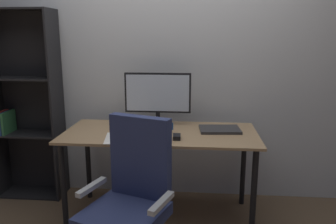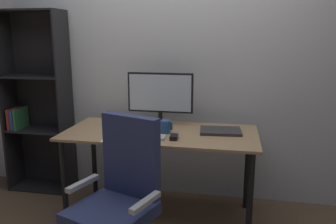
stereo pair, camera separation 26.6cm
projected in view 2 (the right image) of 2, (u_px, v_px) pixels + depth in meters
name	position (u px, v px, depth m)	size (l,w,h in m)	color
ground_plane	(161.00, 216.00, 2.86)	(12.00, 12.00, 0.00)	brown
back_wall	(172.00, 57.00, 3.07)	(6.40, 0.10, 2.60)	silver
desk	(160.00, 142.00, 2.71)	(1.53, 0.70, 0.74)	tan
monitor	(160.00, 95.00, 2.84)	(0.56, 0.20, 0.45)	black
keyboard	(146.00, 137.00, 2.53)	(0.29, 0.11, 0.02)	#B7BABC
mouse	(174.00, 137.00, 2.49)	(0.06, 0.10, 0.03)	black
coffee_mug	(166.00, 127.00, 2.64)	(0.09, 0.08, 0.10)	#285193
laptop	(220.00, 131.00, 2.67)	(0.32, 0.23, 0.02)	#2D2D30
paper_sheet	(118.00, 136.00, 2.56)	(0.21, 0.30, 0.00)	white
office_chair	(119.00, 207.00, 2.08)	(0.58, 0.58, 1.01)	#B7BABC
bookshelf	(38.00, 104.00, 3.24)	(0.61, 0.28, 1.72)	black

